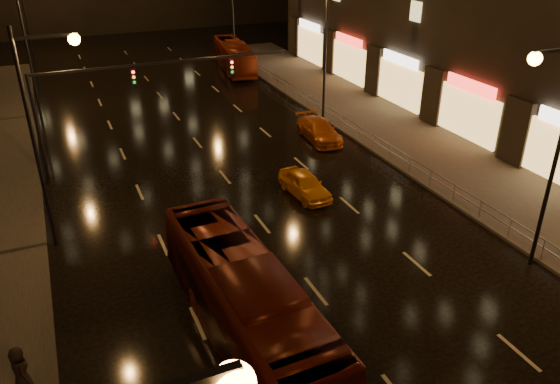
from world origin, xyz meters
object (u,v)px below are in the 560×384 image
bus_curb (234,56)px  pedestrian_c (20,370)px  taxi_near (305,184)px  taxi_far (319,130)px  bus_red (246,302)px

bus_curb → pedestrian_c: (-19.75, -36.77, -0.41)m
taxi_near → taxi_far: (4.54, 7.22, 0.03)m
taxi_near → pedestrian_c: 16.98m
bus_red → taxi_far: bus_red is taller
pedestrian_c → taxi_near: bearing=-72.1°
taxi_far → pedestrian_c: (-18.86, -16.35, 0.31)m
bus_curb → pedestrian_c: size_ratio=5.95×
taxi_far → bus_red: bearing=-120.4°
taxi_far → pedestrian_c: bearing=-135.1°
taxi_near → pedestrian_c: (-14.31, -9.13, 0.34)m
bus_curb → taxi_far: 20.45m
taxi_far → pedestrian_c: 24.96m
bus_curb → taxi_near: bus_curb is taller
bus_curb → taxi_near: 28.18m
bus_red → taxi_near: (6.86, 9.46, -0.95)m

